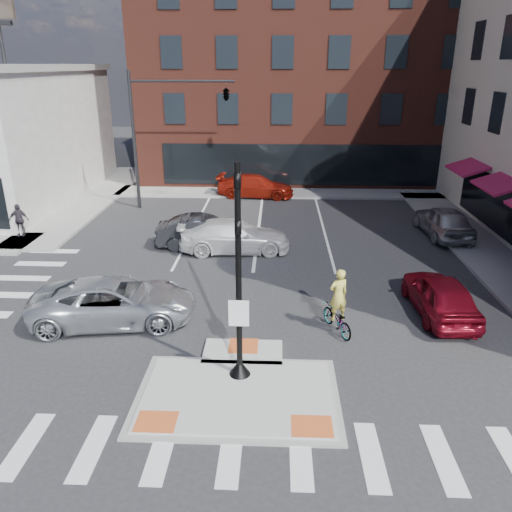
{
  "coord_description": "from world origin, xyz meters",
  "views": [
    {
      "loc": [
        0.97,
        -11.5,
        8.29
      ],
      "look_at": [
        0.26,
        4.8,
        2.0
      ],
      "focal_mm": 35.0,
      "sensor_mm": 36.0,
      "label": 1
    }
  ],
  "objects_px": {
    "silver_suv": "(114,301)",
    "red_sedan": "(440,295)",
    "white_pickup": "(234,236)",
    "bg_car_silver": "(444,221)",
    "bg_car_red": "(255,186)",
    "bg_car_dark": "(205,232)",
    "cyclist": "(337,311)",
    "pedestrian_b": "(19,220)"
  },
  "relations": [
    {
      "from": "silver_suv",
      "to": "red_sedan",
      "type": "distance_m",
      "value": 11.29
    },
    {
      "from": "white_pickup",
      "to": "bg_car_red",
      "type": "bearing_deg",
      "value": -6.9
    },
    {
      "from": "white_pickup",
      "to": "bg_car_red",
      "type": "distance_m",
      "value": 10.45
    },
    {
      "from": "red_sedan",
      "to": "pedestrian_b",
      "type": "bearing_deg",
      "value": -24.16
    },
    {
      "from": "silver_suv",
      "to": "pedestrian_b",
      "type": "xyz_separation_m",
      "value": [
        -7.5,
        8.49,
        0.21
      ]
    },
    {
      "from": "bg_car_dark",
      "to": "pedestrian_b",
      "type": "relative_size",
      "value": 2.78
    },
    {
      "from": "silver_suv",
      "to": "bg_car_dark",
      "type": "bearing_deg",
      "value": -22.87
    },
    {
      "from": "bg_car_silver",
      "to": "cyclist",
      "type": "distance_m",
      "value": 12.04
    },
    {
      "from": "white_pickup",
      "to": "red_sedan",
      "type": "bearing_deg",
      "value": -131.92
    },
    {
      "from": "silver_suv",
      "to": "bg_car_silver",
      "type": "relative_size",
      "value": 1.17
    },
    {
      "from": "red_sedan",
      "to": "pedestrian_b",
      "type": "xyz_separation_m",
      "value": [
        -18.74,
        7.44,
        0.23
      ]
    },
    {
      "from": "bg_car_dark",
      "to": "silver_suv",
      "type": "bearing_deg",
      "value": 160.85
    },
    {
      "from": "red_sedan",
      "to": "bg_car_dark",
      "type": "height_order",
      "value": "bg_car_dark"
    },
    {
      "from": "white_pickup",
      "to": "cyclist",
      "type": "bearing_deg",
      "value": -155.78
    },
    {
      "from": "bg_car_dark",
      "to": "pedestrian_b",
      "type": "height_order",
      "value": "pedestrian_b"
    },
    {
      "from": "silver_suv",
      "to": "cyclist",
      "type": "relative_size",
      "value": 2.45
    },
    {
      "from": "silver_suv",
      "to": "red_sedan",
      "type": "relative_size",
      "value": 1.26
    },
    {
      "from": "cyclist",
      "to": "silver_suv",
      "type": "bearing_deg",
      "value": -25.96
    },
    {
      "from": "bg_car_red",
      "to": "white_pickup",
      "type": "bearing_deg",
      "value": -176.4
    },
    {
      "from": "bg_car_silver",
      "to": "bg_car_dark",
      "type": "bearing_deg",
      "value": 6.56
    },
    {
      "from": "pedestrian_b",
      "to": "bg_car_red",
      "type": "bearing_deg",
      "value": 33.12
    },
    {
      "from": "bg_car_red",
      "to": "cyclist",
      "type": "bearing_deg",
      "value": -162.52
    },
    {
      "from": "bg_car_dark",
      "to": "bg_car_red",
      "type": "xyz_separation_m",
      "value": [
        2.03,
        9.83,
        -0.02
      ]
    },
    {
      "from": "silver_suv",
      "to": "cyclist",
      "type": "xyz_separation_m",
      "value": [
        7.5,
        -0.37,
        -0.01
      ]
    },
    {
      "from": "white_pickup",
      "to": "bg_car_red",
      "type": "xyz_separation_m",
      "value": [
        0.53,
        10.43,
        -0.02
      ]
    },
    {
      "from": "bg_car_dark",
      "to": "bg_car_red",
      "type": "relative_size",
      "value": 0.91
    },
    {
      "from": "bg_car_silver",
      "to": "pedestrian_b",
      "type": "distance_m",
      "value": 21.54
    },
    {
      "from": "red_sedan",
      "to": "cyclist",
      "type": "xyz_separation_m",
      "value": [
        -3.74,
        -1.42,
        0.01
      ]
    },
    {
      "from": "white_pickup",
      "to": "bg_car_red",
      "type": "relative_size",
      "value": 1.03
    },
    {
      "from": "bg_car_silver",
      "to": "bg_car_red",
      "type": "xyz_separation_m",
      "value": [
        -9.97,
        7.75,
        -0.07
      ]
    },
    {
      "from": "red_sedan",
      "to": "pedestrian_b",
      "type": "distance_m",
      "value": 20.17
    },
    {
      "from": "silver_suv",
      "to": "bg_car_silver",
      "type": "distance_m",
      "value": 17.07
    },
    {
      "from": "silver_suv",
      "to": "white_pickup",
      "type": "xyz_separation_m",
      "value": [
        3.5,
        7.08,
        -0.01
      ]
    },
    {
      "from": "bg_car_dark",
      "to": "cyclist",
      "type": "height_order",
      "value": "cyclist"
    },
    {
      "from": "red_sedan",
      "to": "cyclist",
      "type": "bearing_deg",
      "value": 18.3
    },
    {
      "from": "red_sedan",
      "to": "cyclist",
      "type": "height_order",
      "value": "cyclist"
    },
    {
      "from": "red_sedan",
      "to": "silver_suv",
      "type": "bearing_deg",
      "value": 2.85
    },
    {
      "from": "bg_car_dark",
      "to": "bg_car_red",
      "type": "height_order",
      "value": "bg_car_dark"
    },
    {
      "from": "bg_car_dark",
      "to": "white_pickup",
      "type": "bearing_deg",
      "value": -116.58
    },
    {
      "from": "pedestrian_b",
      "to": "bg_car_dark",
      "type": "bearing_deg",
      "value": -9.76
    },
    {
      "from": "bg_car_dark",
      "to": "bg_car_silver",
      "type": "xyz_separation_m",
      "value": [
        12.0,
        2.08,
        0.04
      ]
    },
    {
      "from": "white_pickup",
      "to": "bg_car_silver",
      "type": "height_order",
      "value": "bg_car_silver"
    }
  ]
}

